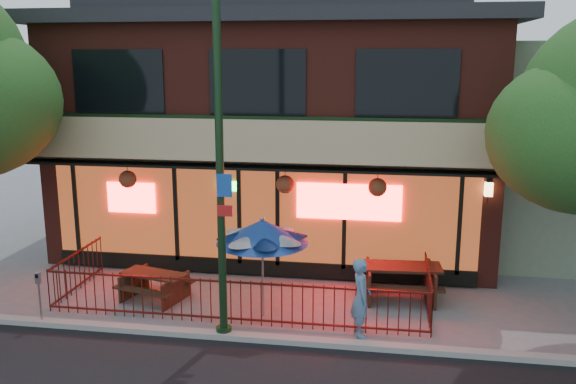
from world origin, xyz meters
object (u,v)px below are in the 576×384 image
object	(u,v)px
patio_umbrella	(262,232)
parking_meter_near	(39,289)
picnic_table_right	(400,277)
pedestrian	(361,297)
street_light	(220,186)
picnic_table_left	(154,282)

from	to	relation	value
patio_umbrella	parking_meter_near	bearing A→B (deg)	-165.61
patio_umbrella	parking_meter_near	distance (m)	4.89
picnic_table_right	pedestrian	xyz separation A→B (m)	(-0.84, -2.13, 0.29)
street_light	picnic_table_left	size ratio (longest dim) A/B	3.92
parking_meter_near	street_light	bearing A→B (deg)	1.11
street_light	parking_meter_near	world-z (taller)	street_light
patio_umbrella	picnic_table_right	bearing A→B (deg)	27.01
parking_meter_near	pedestrian	bearing A→B (deg)	4.90
street_light	picnic_table_left	bearing A→B (deg)	142.27
picnic_table_right	parking_meter_near	xyz separation A→B (m)	(-7.60, -2.71, 0.26)
pedestrian	parking_meter_near	size ratio (longest dim) A/B	1.40
picnic_table_left	picnic_table_right	xyz separation A→B (m)	(5.72, 0.99, 0.10)
picnic_table_left	pedestrian	xyz separation A→B (m)	(4.88, -1.14, 0.39)
picnic_table_right	patio_umbrella	distance (m)	3.65
picnic_table_right	pedestrian	bearing A→B (deg)	-111.48
pedestrian	parking_meter_near	world-z (taller)	pedestrian
picnic_table_right	parking_meter_near	world-z (taller)	parking_meter_near
street_light	pedestrian	distance (m)	3.64
picnic_table_left	parking_meter_near	world-z (taller)	parking_meter_near
picnic_table_right	pedestrian	world-z (taller)	pedestrian
picnic_table_left	picnic_table_right	bearing A→B (deg)	9.86
patio_umbrella	pedestrian	distance (m)	2.51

